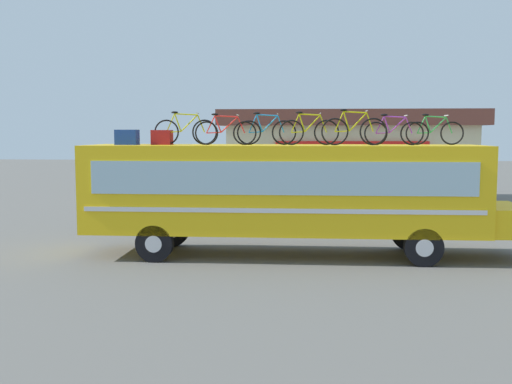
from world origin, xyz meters
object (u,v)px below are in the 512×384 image
object	(u,v)px
bus	(289,190)
rooftop_bicycle_5	(354,130)
rooftop_bicycle_3	(266,131)
rooftop_bicycle_4	(309,131)
rooftop_bicycle_2	(225,132)
rooftop_bicycle_6	(394,132)
luggage_bag_2	(162,137)
rooftop_bicycle_7	(434,132)
rooftop_bicycle_1	(185,131)
luggage_bag_1	(127,137)

from	to	relation	value
bus	rooftop_bicycle_5	xyz separation A→B (m)	(1.77, -0.32, 1.66)
rooftop_bicycle_3	rooftop_bicycle_4	xyz separation A→B (m)	(1.19, -0.19, 0.00)
rooftop_bicycle_2	rooftop_bicycle_3	bearing A→B (deg)	8.29
bus	rooftop_bicycle_6	world-z (taller)	rooftop_bicycle_6
bus	rooftop_bicycle_5	size ratio (longest dim) A/B	6.87
rooftop_bicycle_4	bus	bearing A→B (deg)	177.84
luggage_bag_2	rooftop_bicycle_2	bearing A→B (deg)	-5.95
luggage_bag_2	rooftop_bicycle_4	distance (m)	4.21
rooftop_bicycle_3	rooftop_bicycle_7	world-z (taller)	rooftop_bicycle_3
rooftop_bicycle_5	rooftop_bicycle_6	world-z (taller)	rooftop_bicycle_5
rooftop_bicycle_2	rooftop_bicycle_4	bearing A→B (deg)	-0.45
bus	rooftop_bicycle_4	xyz separation A→B (m)	(0.55, -0.02, 1.64)
rooftop_bicycle_2	rooftop_bicycle_1	bearing A→B (deg)	175.26
rooftop_bicycle_1	rooftop_bicycle_3	world-z (taller)	rooftop_bicycle_1
rooftop_bicycle_4	rooftop_bicycle_1	bearing A→B (deg)	178.12
bus	rooftop_bicycle_5	bearing A→B (deg)	-10.18
rooftop_bicycle_3	rooftop_bicycle_7	distance (m)	4.73
bus	rooftop_bicycle_1	size ratio (longest dim) A/B	6.74
rooftop_bicycle_6	rooftop_bicycle_7	world-z (taller)	rooftop_bicycle_7
luggage_bag_2	rooftop_bicycle_5	xyz separation A→B (m)	(5.41, -0.51, 0.20)
rooftop_bicycle_1	rooftop_bicycle_3	size ratio (longest dim) A/B	1.08
luggage_bag_2	luggage_bag_1	bearing A→B (deg)	-165.90
bus	rooftop_bicycle_5	distance (m)	2.45
rooftop_bicycle_4	rooftop_bicycle_6	size ratio (longest dim) A/B	1.03
bus	rooftop_bicycle_6	size ratio (longest dim) A/B	7.50
rooftop_bicycle_1	rooftop_bicycle_5	xyz separation A→B (m)	(4.72, -0.41, 0.01)
luggage_bag_1	rooftop_bicycle_1	bearing A→B (deg)	4.91
luggage_bag_2	rooftop_bicycle_1	bearing A→B (deg)	-7.96
luggage_bag_1	luggage_bag_2	world-z (taller)	luggage_bag_1
rooftop_bicycle_5	rooftop_bicycle_6	distance (m)	1.15
rooftop_bicycle_3	rooftop_bicycle_6	xyz separation A→B (m)	(3.52, -0.19, -0.02)
rooftop_bicycle_5	rooftop_bicycle_3	bearing A→B (deg)	168.70
bus	rooftop_bicycle_4	bearing A→B (deg)	-2.16
luggage_bag_2	rooftop_bicycle_3	size ratio (longest dim) A/B	0.33
rooftop_bicycle_7	luggage_bag_1	bearing A→B (deg)	-176.79
rooftop_bicycle_1	luggage_bag_2	bearing A→B (deg)	172.04
rooftop_bicycle_7	rooftop_bicycle_3	bearing A→B (deg)	-176.68
bus	luggage_bag_2	xyz separation A→B (m)	(-3.65, 0.19, 1.47)
rooftop_bicycle_1	rooftop_bicycle_5	world-z (taller)	rooftop_bicycle_5
luggage_bag_2	rooftop_bicycle_7	bearing A→B (deg)	1.83
bus	rooftop_bicycle_2	distance (m)	2.42
rooftop_bicycle_4	rooftop_bicycle_7	size ratio (longest dim) A/B	1.04
rooftop_bicycle_7	rooftop_bicycle_2	bearing A→B (deg)	-175.71
rooftop_bicycle_1	rooftop_bicycle_6	xyz separation A→B (m)	(5.83, -0.12, -0.03)
rooftop_bicycle_7	rooftop_bicycle_1	bearing A→B (deg)	-177.20
rooftop_bicycle_2	rooftop_bicycle_4	xyz separation A→B (m)	(2.34, -0.02, 0.02)
bus	luggage_bag_1	world-z (taller)	luggage_bag_1
rooftop_bicycle_2	luggage_bag_1	bearing A→B (deg)	-179.07
rooftop_bicycle_2	rooftop_bicycle_5	world-z (taller)	rooftop_bicycle_5
luggage_bag_1	rooftop_bicycle_6	bearing A→B (deg)	0.17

